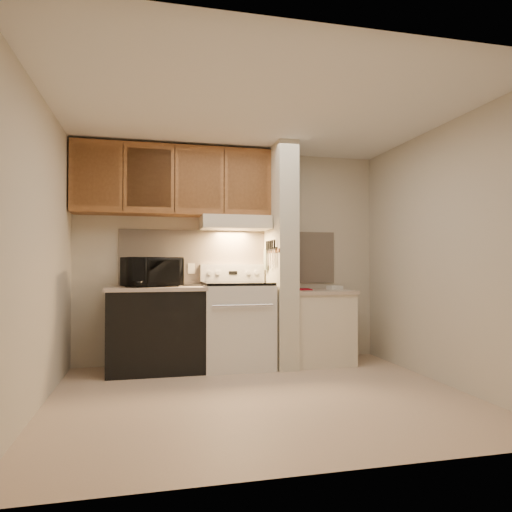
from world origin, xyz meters
name	(u,v)px	position (x,y,z in m)	size (l,w,h in m)	color
floor	(261,396)	(0.00, 0.00, 0.00)	(3.60, 3.60, 0.00)	beige
ceiling	(261,111)	(0.00, 0.00, 2.50)	(3.60, 3.60, 0.00)	white
wall_back	(232,256)	(0.00, 1.50, 1.25)	(3.60, 0.02, 2.50)	beige
wall_left	(39,251)	(-1.80, 0.00, 1.25)	(0.02, 3.00, 2.50)	beige
wall_right	(442,254)	(1.80, 0.00, 1.25)	(0.02, 3.00, 2.50)	beige
backsplash	(232,257)	(0.00, 1.49, 1.24)	(2.60, 0.02, 0.63)	beige
range_body	(237,326)	(0.00, 1.16, 0.46)	(0.76, 0.65, 0.92)	silver
oven_window	(242,326)	(0.00, 0.84, 0.50)	(0.50, 0.01, 0.30)	black
oven_handle	(243,305)	(0.00, 0.80, 0.72)	(0.02, 0.02, 0.65)	silver
cooktop	(237,283)	(0.00, 1.16, 0.94)	(0.74, 0.64, 0.03)	black
range_backguard	(232,273)	(0.00, 1.44, 1.05)	(0.76, 0.08, 0.20)	silver
range_display	(233,273)	(0.00, 1.40, 1.05)	(0.10, 0.01, 0.04)	black
range_knob_left_outer	(209,273)	(-0.28, 1.40, 1.05)	(0.05, 0.05, 0.02)	silver
range_knob_left_inner	(218,273)	(-0.18, 1.40, 1.05)	(0.05, 0.05, 0.02)	silver
range_knob_right_inner	(248,273)	(0.18, 1.40, 1.05)	(0.05, 0.05, 0.02)	silver
range_knob_right_outer	(256,273)	(0.28, 1.40, 1.05)	(0.05, 0.05, 0.02)	silver
dishwasher_front	(156,331)	(-0.88, 1.17, 0.43)	(1.00, 0.63, 0.87)	black
left_countertop	(157,288)	(-0.88, 1.17, 0.89)	(1.04, 0.67, 0.04)	#BEAA99
spoon_rest	(193,285)	(-0.48, 1.23, 0.92)	(0.23, 0.07, 0.02)	black
teal_jar	(161,281)	(-0.83, 1.39, 0.96)	(0.09, 0.09, 0.10)	#205E5F
outlet	(191,269)	(-0.48, 1.48, 1.10)	(0.08, 0.01, 0.12)	beige
microwave	(152,272)	(-0.93, 1.15, 1.07)	(0.57, 0.38, 0.31)	black
partition_pillar	(281,256)	(0.51, 1.15, 1.25)	(0.22, 0.70, 2.50)	beige
pillar_trim	(271,251)	(0.39, 1.15, 1.30)	(0.01, 0.70, 0.04)	#915A30
knife_strip	(272,249)	(0.39, 1.10, 1.32)	(0.02, 0.42, 0.04)	black
knife_blade_a	(274,258)	(0.38, 0.93, 1.22)	(0.01, 0.04, 0.16)	silver
knife_handle_a	(274,244)	(0.38, 0.93, 1.37)	(0.02, 0.02, 0.10)	black
knife_blade_b	(273,259)	(0.38, 1.01, 1.21)	(0.01, 0.04, 0.18)	silver
knife_handle_b	(272,244)	(0.38, 1.03, 1.37)	(0.02, 0.02, 0.10)	black
knife_blade_c	(271,260)	(0.38, 1.10, 1.20)	(0.01, 0.04, 0.20)	silver
knife_handle_c	(270,245)	(0.38, 1.11, 1.37)	(0.02, 0.02, 0.10)	black
knife_blade_d	(268,258)	(0.38, 1.19, 1.22)	(0.01, 0.04, 0.16)	silver
knife_handle_d	(268,245)	(0.38, 1.19, 1.37)	(0.02, 0.02, 0.10)	black
knife_blade_e	(267,259)	(0.38, 1.27, 1.21)	(0.01, 0.04, 0.18)	silver
knife_handle_e	(267,245)	(0.38, 1.27, 1.37)	(0.02, 0.02, 0.10)	black
oven_mitt	(266,259)	(0.38, 1.32, 1.21)	(0.03, 0.10, 0.24)	gray
right_cab_base	(319,328)	(0.97, 1.15, 0.40)	(0.70, 0.60, 0.81)	beige
right_countertop	(319,292)	(0.97, 1.15, 0.83)	(0.74, 0.64, 0.04)	#BEAA99
red_folder	(301,289)	(0.79, 1.25, 0.86)	(0.22, 0.30, 0.01)	#AB0516
white_box	(335,288)	(1.19, 1.19, 0.87)	(0.17, 0.11, 0.04)	white
range_hood	(235,223)	(0.00, 1.28, 1.62)	(0.78, 0.44, 0.15)	beige
hood_lip	(238,225)	(0.00, 1.07, 1.58)	(0.78, 0.04, 0.06)	beige
upper_cabinets	(174,181)	(-0.69, 1.32, 2.08)	(2.18, 0.33, 0.77)	#915A30
cab_door_a	(96,175)	(-1.51, 1.17, 2.08)	(0.46, 0.01, 0.63)	#915A30
cab_gap_a	(123,177)	(-1.23, 1.16, 2.08)	(0.01, 0.01, 0.73)	black
cab_door_b	(149,178)	(-0.96, 1.17, 2.08)	(0.46, 0.01, 0.63)	#915A30
cab_gap_b	(175,179)	(-0.69, 1.16, 2.08)	(0.01, 0.01, 0.73)	black
cab_door_c	(200,180)	(-0.42, 1.17, 2.08)	(0.46, 0.01, 0.63)	#915A30
cab_gap_c	(224,181)	(-0.14, 1.16, 2.08)	(0.01, 0.01, 0.73)	black
cab_door_d	(248,182)	(0.13, 1.17, 2.08)	(0.46, 0.01, 0.63)	#915A30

